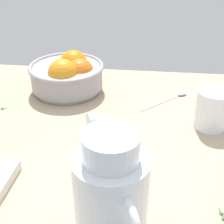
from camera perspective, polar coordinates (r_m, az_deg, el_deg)
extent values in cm
cube|color=tan|center=(80.40, 0.11, -5.59)|extent=(140.24, 84.01, 3.00)
cylinder|color=#99999E|center=(102.93, -7.66, 4.14)|extent=(19.70, 19.70, 1.20)
cylinder|color=#99999E|center=(101.30, -7.80, 6.08)|extent=(21.42, 21.42, 6.45)
torus|color=#99999E|center=(100.03, -7.93, 7.76)|extent=(22.62, 22.62, 1.20)
sphere|color=orange|center=(98.89, -5.59, 6.82)|extent=(8.42, 8.42, 8.42)
sphere|color=orange|center=(105.25, -6.65, 8.27)|extent=(8.73, 8.73, 8.73)
sphere|color=orange|center=(101.21, -8.48, 6.46)|extent=(7.52, 7.52, 7.52)
sphere|color=orange|center=(96.32, -8.49, 6.54)|extent=(8.69, 8.69, 8.69)
cylinder|color=white|center=(54.30, -0.18, -14.36)|extent=(12.14, 12.14, 15.17)
cylinder|color=white|center=(47.93, -0.20, -6.10)|extent=(8.67, 8.67, 4.29)
cone|color=white|center=(51.25, -2.31, -1.41)|extent=(3.95, 3.86, 2.80)
torus|color=white|center=(48.86, 2.83, -18.40)|extent=(4.68, 7.55, 7.87)
cylinder|color=gold|center=(56.82, -0.17, -16.85)|extent=(11.17, 11.17, 8.20)
cylinder|color=white|center=(85.33, 16.90, 0.43)|extent=(8.17, 8.17, 9.95)
cylinder|color=#FCA523|center=(86.43, 16.68, -0.86)|extent=(7.19, 7.19, 5.46)
ellipsoid|color=silver|center=(101.28, 12.00, 3.19)|extent=(3.86, 3.83, 1.00)
cylinder|color=silver|center=(95.43, 8.43, 1.67)|extent=(10.98, 10.54, 0.70)
sphere|color=#486D33|center=(64.08, 18.83, -17.01)|extent=(0.85, 0.85, 0.85)
sphere|color=#486D33|center=(64.84, 18.44, -16.23)|extent=(0.82, 0.82, 0.82)
sphere|color=#398C33|center=(96.53, -18.43, 0.64)|extent=(0.87, 0.87, 0.87)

